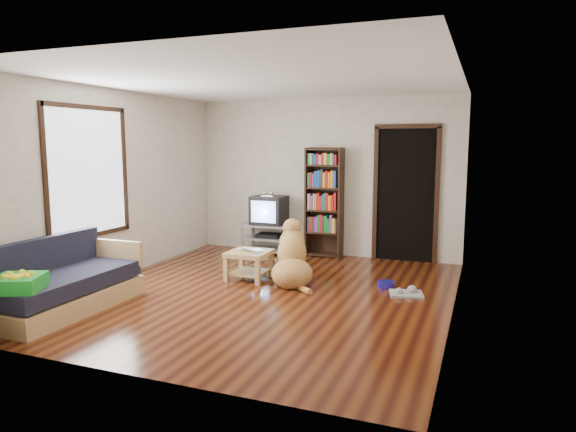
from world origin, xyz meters
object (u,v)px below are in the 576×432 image
(tv_stand, at_px, (269,237))
(laptop, at_px, (248,250))
(grey_rag, at_px, (406,294))
(crt_tv, at_px, (270,210))
(coffee_table, at_px, (249,260))
(bookshelf, at_px, (324,196))
(dog_bowl, at_px, (386,284))
(dog, at_px, (292,260))
(green_cushion, at_px, (18,283))
(sofa, at_px, (64,287))

(tv_stand, bearing_deg, laptop, -76.01)
(grey_rag, xyz_separation_m, tv_stand, (-2.57, 1.69, 0.25))
(crt_tv, bearing_deg, coffee_table, -75.95)
(crt_tv, xyz_separation_m, bookshelf, (0.95, 0.07, 0.26))
(grey_rag, relative_size, bookshelf, 0.22)
(bookshelf, bearing_deg, dog_bowl, -49.17)
(bookshelf, relative_size, dog, 1.84)
(grey_rag, xyz_separation_m, bookshelf, (-1.62, 1.78, 0.99))
(laptop, xyz_separation_m, bookshelf, (0.52, 1.84, 0.59))
(dog_bowl, height_order, bookshelf, bookshelf)
(dog_bowl, relative_size, coffee_table, 0.40)
(green_cushion, bearing_deg, grey_rag, 12.47)
(green_cushion, distance_m, sofa, 0.74)
(crt_tv, xyz_separation_m, sofa, (-0.97, -3.65, -0.48))
(green_cushion, bearing_deg, dog, 29.18)
(green_cushion, xyz_separation_m, sofa, (-0.12, 0.69, -0.23))
(grey_rag, relative_size, crt_tv, 0.69)
(coffee_table, bearing_deg, grey_rag, 0.71)
(grey_rag, bearing_deg, crt_tv, 146.40)
(green_cushion, height_order, dog, dog)
(laptop, xyz_separation_m, dog_bowl, (1.84, 0.31, -0.37))
(dog_bowl, xyz_separation_m, coffee_table, (-1.84, -0.28, 0.24))
(dog, bearing_deg, laptop, -173.67)
(tv_stand, distance_m, sofa, 3.76)
(bookshelf, distance_m, sofa, 4.26)
(laptop, height_order, dog_bowl, laptop)
(dog_bowl, relative_size, tv_stand, 0.24)
(tv_stand, distance_m, coffee_table, 1.77)
(sofa, bearing_deg, laptop, 53.27)
(sofa, bearing_deg, coffee_table, 53.70)
(laptop, bearing_deg, coffee_table, 100.62)
(grey_rag, bearing_deg, tv_stand, 146.74)
(laptop, distance_m, grey_rag, 2.18)
(crt_tv, relative_size, coffee_table, 1.05)
(sofa, relative_size, dog, 1.84)
(laptop, xyz_separation_m, tv_stand, (-0.43, 1.74, -0.14))
(dog_bowl, bearing_deg, dog, -168.97)
(grey_rag, bearing_deg, laptop, -178.49)
(crt_tv, bearing_deg, grey_rag, -33.60)
(crt_tv, bearing_deg, tv_stand, -90.00)
(grey_rag, height_order, coffee_table, coffee_table)
(laptop, distance_m, crt_tv, 1.85)
(bookshelf, bearing_deg, green_cushion, -112.17)
(green_cushion, distance_m, tv_stand, 4.41)
(green_cushion, xyz_separation_m, tv_stand, (0.85, 4.32, -0.22))
(bookshelf, bearing_deg, dog, -86.68)
(crt_tv, relative_size, dog, 0.59)
(dog_bowl, bearing_deg, coffee_table, -171.45)
(dog_bowl, height_order, dog, dog)
(laptop, height_order, tv_stand, tv_stand)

